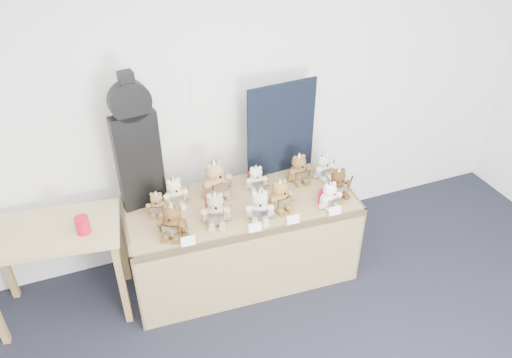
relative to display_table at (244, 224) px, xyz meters
name	(u,v)px	position (x,y,z in m)	size (l,w,h in m)	color
room_shell	(205,89)	(-0.10, 0.58, 0.91)	(6.00, 6.00, 6.00)	silver
display_table	(244,224)	(0.00, 0.00, 0.00)	(1.81, 0.85, 0.74)	olive
side_table	(53,243)	(-1.38, 0.20, 0.09)	(1.03, 0.66, 0.80)	tan
guitar_case	(136,145)	(-0.68, 0.33, 0.68)	(0.34, 0.14, 1.07)	black
navy_board	(281,129)	(0.46, 0.38, 0.55)	(0.59, 0.02, 0.79)	black
red_cup	(83,225)	(-1.15, 0.07, 0.29)	(0.10, 0.10, 0.13)	red
teddy_front_far_left	(172,221)	(-0.57, -0.10, 0.28)	(0.24, 0.24, 0.29)	brown
teddy_front_left	(215,209)	(-0.25, -0.08, 0.28)	(0.24, 0.22, 0.30)	tan
teddy_front_centre	(260,207)	(0.06, -0.16, 0.27)	(0.23, 0.22, 0.28)	silver
teddy_front_right	(280,196)	(0.25, -0.09, 0.27)	(0.23, 0.20, 0.28)	olive
teddy_front_far_right	(330,196)	(0.61, -0.21, 0.26)	(0.21, 0.18, 0.25)	white
teddy_front_end	(338,183)	(0.74, -0.09, 0.26)	(0.22, 0.18, 0.27)	#4F331B
teddy_back_left	(175,193)	(-0.47, 0.24, 0.27)	(0.22, 0.18, 0.27)	beige
teddy_back_centre_left	(215,180)	(-0.14, 0.25, 0.30)	(0.29, 0.26, 0.35)	#AC8256
teddy_back_centre_right	(256,179)	(0.18, 0.21, 0.25)	(0.19, 0.17, 0.24)	white
teddy_back_right	(299,169)	(0.54, 0.19, 0.27)	(0.22, 0.18, 0.27)	brown
teddy_back_end	(323,167)	(0.75, 0.17, 0.25)	(0.19, 0.17, 0.23)	white
teddy_back_far_left	(157,204)	(-0.62, 0.18, 0.24)	(0.17, 0.16, 0.21)	#A4854C
entry_card_a	(188,241)	(-0.50, -0.25, 0.20)	(0.10, 0.00, 0.07)	white
entry_card_b	(255,227)	(-0.02, -0.28, 0.20)	(0.10, 0.00, 0.07)	white
entry_card_c	(293,220)	(0.27, -0.30, 0.20)	(0.10, 0.00, 0.07)	white
entry_card_d	(335,211)	(0.60, -0.32, 0.20)	(0.10, 0.00, 0.07)	white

